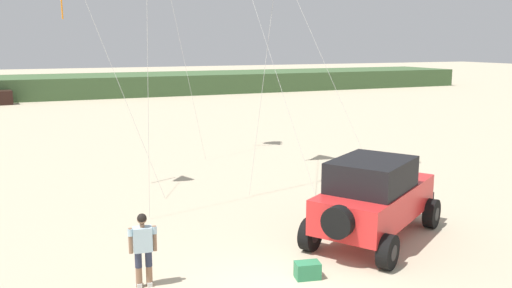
% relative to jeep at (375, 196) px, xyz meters
% --- Properties ---
extents(dune_ridge, '(90.00, 9.25, 2.01)m').
position_rel_jeep_xyz_m(dune_ridge, '(-4.65, 45.34, -0.19)').
color(dune_ridge, '#426038').
rests_on(dune_ridge, ground_plane).
extents(jeep, '(4.95, 4.34, 2.26)m').
position_rel_jeep_xyz_m(jeep, '(0.00, 0.00, 0.00)').
color(jeep, red).
rests_on(jeep, ground_plane).
extents(person_watching, '(0.62, 0.34, 1.67)m').
position_rel_jeep_xyz_m(person_watching, '(-6.32, -0.48, -0.26)').
color(person_watching, '#8C664C').
rests_on(person_watching, ground_plane).
extents(cooler_box, '(0.62, 0.46, 0.38)m').
position_rel_jeep_xyz_m(cooler_box, '(-2.84, -1.51, -1.01)').
color(cooler_box, '#2D7F51').
rests_on(cooler_box, ground_plane).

